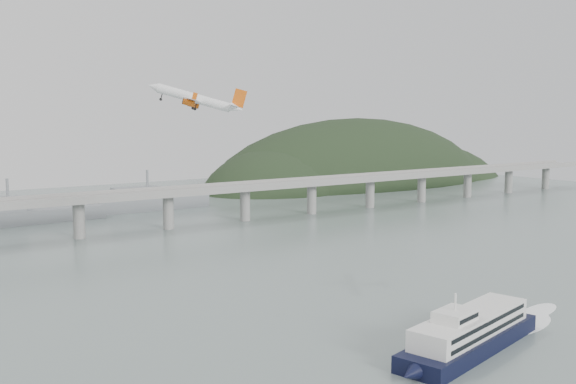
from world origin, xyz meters
TOP-DOWN VIEW (x-y plane):
  - ground at (0.00, 0.00)m, footprint 900.00×900.00m
  - bridge at (-1.15, 200.00)m, footprint 800.00×22.00m
  - headland at (285.18, 331.75)m, footprint 365.00×155.00m
  - ferry at (4.37, -25.34)m, footprint 92.71×32.43m
  - airliner at (-25.11, 76.61)m, footprint 30.89×29.48m

SIDE VIEW (x-z plane):
  - headland at x=285.18m, z-range -97.34..58.66m
  - ground at x=0.00m, z-range 0.00..0.00m
  - ferry at x=4.37m, z-range -4.05..13.67m
  - bridge at x=-1.15m, z-range 5.70..29.60m
  - airliner at x=-25.11m, z-range 63.14..75.48m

